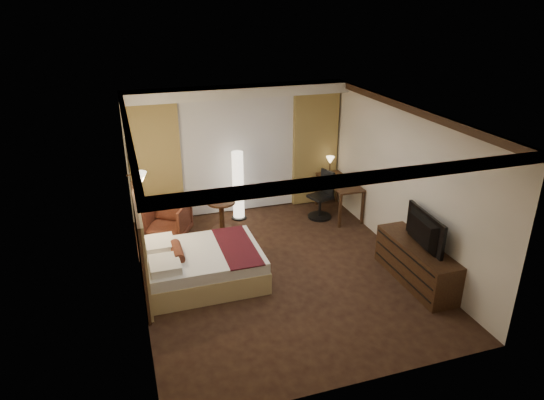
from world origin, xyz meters
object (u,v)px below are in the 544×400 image
object	(u,v)px
floor_lamp	(238,186)
bed	(204,266)
desk	(339,198)
television	(419,228)
side_table	(222,215)
armchair	(167,219)
dresser	(416,263)
office_chair	(320,195)

from	to	relation	value
floor_lamp	bed	bearing A→B (deg)	-117.69
desk	television	bearing A→B (deg)	-89.59
side_table	armchair	bearing A→B (deg)	-179.77
dresser	office_chair	bearing A→B (deg)	100.18
dresser	television	world-z (taller)	television
side_table	dresser	distance (m)	3.84
side_table	office_chair	size ratio (longest dim) A/B	0.60
bed	side_table	distance (m)	1.90
floor_lamp	dresser	distance (m)	3.91
armchair	office_chair	size ratio (longest dim) A/B	0.77
side_table	desk	bearing A→B (deg)	-0.87
armchair	office_chair	bearing A→B (deg)	26.13
office_chair	bed	bearing A→B (deg)	-167.00
floor_lamp	side_table	bearing A→B (deg)	-137.95
dresser	armchair	bearing A→B (deg)	141.90
side_table	television	distance (m)	3.88
office_chair	dresser	size ratio (longest dim) A/B	0.59
desk	television	xyz separation A→B (m)	(0.02, -2.81, 0.60)
armchair	floor_lamp	bearing A→B (deg)	42.86
side_table	floor_lamp	bearing A→B (deg)	42.05
bed	floor_lamp	size ratio (longest dim) A/B	1.26
armchair	side_table	world-z (taller)	armchair
bed	office_chair	size ratio (longest dim) A/B	1.82
floor_lamp	office_chair	world-z (taller)	floor_lamp
side_table	office_chair	xyz separation A→B (m)	(2.07, -0.09, 0.20)
office_chair	television	xyz separation A→B (m)	(0.47, -2.76, 0.47)
floor_lamp	desk	xyz separation A→B (m)	(2.07, -0.44, -0.36)
desk	side_table	bearing A→B (deg)	179.13
armchair	dresser	distance (m)	4.62
armchair	television	world-z (taller)	television
side_table	floor_lamp	world-z (taller)	floor_lamp
office_chair	dresser	xyz separation A→B (m)	(0.50, -2.76, -0.18)
desk	floor_lamp	bearing A→B (deg)	167.88
desk	dresser	size ratio (longest dim) A/B	0.76
desk	dresser	xyz separation A→B (m)	(0.05, -2.81, -0.04)
bed	armchair	distance (m)	1.81
bed	side_table	size ratio (longest dim) A/B	3.04
desk	television	size ratio (longest dim) A/B	1.21
office_chair	television	size ratio (longest dim) A/B	0.95
armchair	office_chair	world-z (taller)	office_chair
side_table	desk	distance (m)	2.52
armchair	television	distance (m)	4.63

